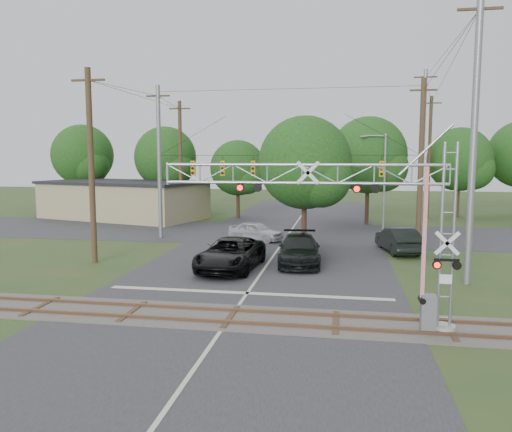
% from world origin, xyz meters
% --- Properties ---
extents(ground, '(160.00, 160.00, 0.00)m').
position_xyz_m(ground, '(0.00, 0.00, 0.00)').
color(ground, '#29451F').
rests_on(ground, ground).
extents(road_main, '(14.00, 90.00, 0.02)m').
position_xyz_m(road_main, '(0.00, 10.00, 0.01)').
color(road_main, '#2A2A2C').
rests_on(road_main, ground).
extents(road_cross, '(90.00, 12.00, 0.02)m').
position_xyz_m(road_cross, '(0.00, 24.00, 0.01)').
color(road_cross, '#2A2A2C').
rests_on(road_cross, ground).
extents(railroad_track, '(90.00, 3.20, 0.17)m').
position_xyz_m(railroad_track, '(0.00, 2.00, 0.03)').
color(railroad_track, '#4E4844').
rests_on(railroad_track, ground).
extents(crossing_gantry, '(10.53, 0.85, 6.65)m').
position_xyz_m(crossing_gantry, '(4.67, 1.65, 4.15)').
color(crossing_gantry, '#979792').
rests_on(crossing_gantry, ground).
extents(traffic_signal_span, '(19.34, 0.36, 11.50)m').
position_xyz_m(traffic_signal_span, '(0.88, 20.00, 5.67)').
color(traffic_signal_span, gray).
rests_on(traffic_signal_span, ground).
extents(pickup_black, '(3.24, 6.34, 1.71)m').
position_xyz_m(pickup_black, '(-1.83, 10.22, 0.86)').
color(pickup_black, black).
rests_on(pickup_black, ground).
extents(car_dark, '(2.79, 5.94, 1.67)m').
position_xyz_m(car_dark, '(1.77, 12.32, 0.84)').
color(car_dark, black).
rests_on(car_dark, ground).
extents(sedan_silver, '(4.48, 2.99, 1.42)m').
position_xyz_m(sedan_silver, '(-2.08, 19.93, 0.71)').
color(sedan_silver, '#B0B2B8').
rests_on(sedan_silver, ground).
extents(suv_dark, '(2.73, 5.21, 1.63)m').
position_xyz_m(suv_dark, '(7.83, 16.99, 0.82)').
color(suv_dark, black).
rests_on(suv_dark, ground).
extents(commercial_building, '(17.87, 12.40, 3.78)m').
position_xyz_m(commercial_building, '(-17.72, 31.37, 1.90)').
color(commercial_building, tan).
rests_on(commercial_building, ground).
extents(streetlight, '(2.17, 0.23, 8.14)m').
position_xyz_m(streetlight, '(7.52, 27.18, 4.55)').
color(streetlight, gray).
rests_on(streetlight, ground).
extents(utility_poles, '(25.45, 28.07, 13.94)m').
position_xyz_m(utility_poles, '(3.51, 23.25, 6.38)').
color(utility_poles, '#452E20').
rests_on(utility_poles, ground).
extents(treeline, '(55.63, 29.31, 10.06)m').
position_xyz_m(treeline, '(0.31, 34.16, 6.13)').
color(treeline, '#3B261B').
rests_on(treeline, ground).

